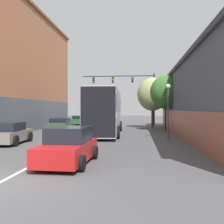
{
  "coord_description": "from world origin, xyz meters",
  "views": [
    {
      "loc": [
        4.2,
        -7.37,
        2.23
      ],
      "look_at": [
        1.97,
        14.32,
        1.98
      ],
      "focal_mm": 42.0,
      "sensor_mm": 36.0,
      "label": 1
    }
  ],
  "objects_px": {
    "street_tree_near": "(166,92)",
    "parked_car_left_far": "(8,134)",
    "street_tree_far": "(152,94)",
    "bus": "(105,110)",
    "street_lamp": "(168,105)",
    "parked_car_left_near": "(80,120)",
    "parked_car_left_mid": "(61,125)",
    "traffic_signal_gantry": "(130,87)",
    "hatchback_foreground": "(68,147)"
  },
  "relations": [
    {
      "from": "bus",
      "to": "traffic_signal_gantry",
      "type": "distance_m",
      "value": 13.52
    },
    {
      "from": "hatchback_foreground",
      "to": "bus",
      "type": "bearing_deg",
      "value": 2.23
    },
    {
      "from": "parked_car_left_near",
      "to": "street_lamp",
      "type": "xyz_separation_m",
      "value": [
        10.46,
        -17.18,
        1.91
      ]
    },
    {
      "from": "hatchback_foreground",
      "to": "traffic_signal_gantry",
      "type": "height_order",
      "value": "traffic_signal_gantry"
    },
    {
      "from": "hatchback_foreground",
      "to": "street_lamp",
      "type": "bearing_deg",
      "value": -27.19
    },
    {
      "from": "parked_car_left_far",
      "to": "traffic_signal_gantry",
      "type": "relative_size",
      "value": 0.4
    },
    {
      "from": "traffic_signal_gantry",
      "to": "street_tree_near",
      "type": "xyz_separation_m",
      "value": [
        3.88,
        -8.8,
        -1.36
      ]
    },
    {
      "from": "bus",
      "to": "traffic_signal_gantry",
      "type": "relative_size",
      "value": 1.12
    },
    {
      "from": "traffic_signal_gantry",
      "to": "street_tree_near",
      "type": "bearing_deg",
      "value": -66.23
    },
    {
      "from": "parked_car_left_far",
      "to": "street_tree_near",
      "type": "bearing_deg",
      "value": -48.26
    },
    {
      "from": "parked_car_left_mid",
      "to": "street_tree_near",
      "type": "distance_m",
      "value": 11.18
    },
    {
      "from": "parked_car_left_near",
      "to": "traffic_signal_gantry",
      "type": "bearing_deg",
      "value": -94.86
    },
    {
      "from": "parked_car_left_mid",
      "to": "street_lamp",
      "type": "xyz_separation_m",
      "value": [
        10.05,
        -6.63,
        1.91
      ]
    },
    {
      "from": "hatchback_foreground",
      "to": "street_tree_far",
      "type": "distance_m",
      "value": 21.37
    },
    {
      "from": "street_tree_near",
      "to": "bus",
      "type": "bearing_deg",
      "value": -143.27
    },
    {
      "from": "hatchback_foreground",
      "to": "traffic_signal_gantry",
      "type": "relative_size",
      "value": 0.39
    },
    {
      "from": "street_lamp",
      "to": "parked_car_left_far",
      "type": "bearing_deg",
      "value": -161.75
    },
    {
      "from": "bus",
      "to": "street_tree_near",
      "type": "relative_size",
      "value": 1.95
    },
    {
      "from": "parked_car_left_near",
      "to": "street_tree_near",
      "type": "height_order",
      "value": "street_tree_near"
    },
    {
      "from": "parked_car_left_far",
      "to": "street_tree_near",
      "type": "distance_m",
      "value": 15.99
    },
    {
      "from": "parked_car_left_far",
      "to": "parked_car_left_mid",
      "type": "bearing_deg",
      "value": -5.7
    },
    {
      "from": "parked_car_left_near",
      "to": "parked_car_left_far",
      "type": "distance_m",
      "value": 20.63
    },
    {
      "from": "bus",
      "to": "parked_car_left_far",
      "type": "bearing_deg",
      "value": 139.48
    },
    {
      "from": "parked_car_left_near",
      "to": "street_tree_far",
      "type": "xyz_separation_m",
      "value": [
        9.93,
        -5.52,
        3.34
      ]
    },
    {
      "from": "hatchback_foreground",
      "to": "parked_car_left_far",
      "type": "xyz_separation_m",
      "value": [
        -5.48,
        5.54,
        -0.03
      ]
    },
    {
      "from": "parked_car_left_near",
      "to": "parked_car_left_mid",
      "type": "relative_size",
      "value": 1.17
    },
    {
      "from": "bus",
      "to": "parked_car_left_mid",
      "type": "distance_m",
      "value": 6.11
    },
    {
      "from": "bus",
      "to": "parked_car_left_far",
      "type": "xyz_separation_m",
      "value": [
        -5.39,
        -6.87,
        -1.48
      ]
    },
    {
      "from": "bus",
      "to": "street_lamp",
      "type": "xyz_separation_m",
      "value": [
        5.07,
        -3.42,
        0.4
      ]
    },
    {
      "from": "hatchback_foreground",
      "to": "street_lamp",
      "type": "relative_size",
      "value": 0.95
    },
    {
      "from": "parked_car_left_mid",
      "to": "bus",
      "type": "bearing_deg",
      "value": -125.35
    },
    {
      "from": "hatchback_foreground",
      "to": "parked_car_left_far",
      "type": "bearing_deg",
      "value": 46.5
    },
    {
      "from": "street_lamp",
      "to": "street_tree_near",
      "type": "distance_m",
      "value": 7.79
    },
    {
      "from": "parked_car_left_near",
      "to": "parked_car_left_mid",
      "type": "bearing_deg",
      "value": -176.75
    },
    {
      "from": "parked_car_left_mid",
      "to": "hatchback_foreground",
      "type": "bearing_deg",
      "value": -164.53
    },
    {
      "from": "street_lamp",
      "to": "street_tree_near",
      "type": "bearing_deg",
      "value": 85.63
    },
    {
      "from": "parked_car_left_far",
      "to": "traffic_signal_gantry",
      "type": "bearing_deg",
      "value": -23.19
    },
    {
      "from": "hatchback_foreground",
      "to": "street_tree_far",
      "type": "xyz_separation_m",
      "value": [
        4.45,
        20.64,
        3.28
      ]
    },
    {
      "from": "hatchback_foreground",
      "to": "street_tree_far",
      "type": "bearing_deg",
      "value": -10.36
    },
    {
      "from": "street_lamp",
      "to": "street_tree_near",
      "type": "height_order",
      "value": "street_tree_near"
    },
    {
      "from": "parked_car_left_near",
      "to": "street_lamp",
      "type": "bearing_deg",
      "value": -147.63
    },
    {
      "from": "bus",
      "to": "street_tree_near",
      "type": "distance_m",
      "value": 7.29
    },
    {
      "from": "street_tree_near",
      "to": "parked_car_left_far",
      "type": "bearing_deg",
      "value": -134.88
    },
    {
      "from": "parked_car_left_near",
      "to": "street_tree_near",
      "type": "distance_m",
      "value": 14.96
    },
    {
      "from": "parked_car_left_far",
      "to": "street_tree_far",
      "type": "height_order",
      "value": "street_tree_far"
    },
    {
      "from": "traffic_signal_gantry",
      "to": "hatchback_foreground",
      "type": "bearing_deg",
      "value": -93.8
    },
    {
      "from": "parked_car_left_near",
      "to": "street_lamp",
      "type": "height_order",
      "value": "street_lamp"
    },
    {
      "from": "parked_car_left_mid",
      "to": "street_lamp",
      "type": "relative_size",
      "value": 0.96
    },
    {
      "from": "traffic_signal_gantry",
      "to": "bus",
      "type": "bearing_deg",
      "value": -97.78
    },
    {
      "from": "street_lamp",
      "to": "traffic_signal_gantry",
      "type": "bearing_deg",
      "value": 101.33
    }
  ]
}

